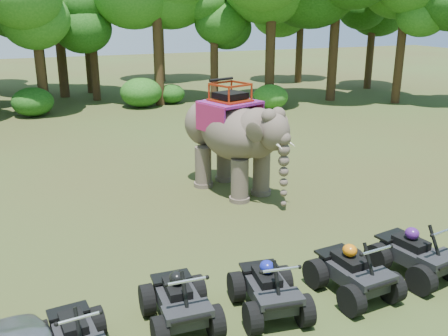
# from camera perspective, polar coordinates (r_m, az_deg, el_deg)

# --- Properties ---
(ground) EXTENTS (110.00, 110.00, 0.00)m
(ground) POSITION_cam_1_polar(r_m,az_deg,el_deg) (12.22, 2.15, -10.13)
(ground) COLOR #47381E
(ground) RESTS_ON ground
(elephant) EXTENTS (3.16, 4.65, 3.59)m
(elephant) POSITION_cam_1_polar(r_m,az_deg,el_deg) (15.93, 0.90, 3.56)
(elephant) COLOR brown
(elephant) RESTS_ON ground
(atv_0) EXTENTS (1.32, 1.71, 1.19)m
(atv_0) POSITION_cam_1_polar(r_m,az_deg,el_deg) (9.11, -16.64, -17.34)
(atv_0) COLOR black
(atv_0) RESTS_ON ground
(atv_1) EXTENTS (1.33, 1.78, 1.28)m
(atv_1) POSITION_cam_1_polar(r_m,az_deg,el_deg) (9.61, -5.12, -14.22)
(atv_1) COLOR black
(atv_1) RESTS_ON ground
(atv_2) EXTENTS (1.48, 1.88, 1.28)m
(atv_2) POSITION_cam_1_polar(r_m,az_deg,el_deg) (9.96, 5.19, -12.95)
(atv_2) COLOR black
(atv_2) RESTS_ON ground
(atv_3) EXTENTS (1.44, 1.88, 1.32)m
(atv_3) POSITION_cam_1_polar(r_m,az_deg,el_deg) (10.82, 14.62, -10.74)
(atv_3) COLOR black
(atv_3) RESTS_ON ground
(atv_4) EXTENTS (1.61, 2.01, 1.35)m
(atv_4) POSITION_cam_1_polar(r_m,az_deg,el_deg) (11.95, 21.15, -8.49)
(atv_4) COLOR black
(atv_4) RESTS_ON ground
(tree_0) EXTENTS (4.75, 4.75, 6.79)m
(tree_0) POSITION_cam_1_polar(r_m,az_deg,el_deg) (33.33, -14.74, 13.28)
(tree_0) COLOR #195114
(tree_0) RESTS_ON ground
(tree_1) EXTENTS (6.35, 6.35, 9.08)m
(tree_1) POSITION_cam_1_polar(r_m,az_deg,el_deg) (30.82, -7.64, 15.50)
(tree_1) COLOR #195114
(tree_1) RESTS_ON ground
(tree_2) EXTENTS (4.60, 4.60, 6.57)m
(tree_2) POSITION_cam_1_polar(r_m,az_deg,el_deg) (31.75, -1.13, 13.45)
(tree_2) COLOR #195114
(tree_2) RESTS_ON ground
(tree_3) EXTENTS (6.72, 6.72, 9.59)m
(tree_3) POSITION_cam_1_polar(r_m,az_deg,el_deg) (30.98, 5.39, 16.06)
(tree_3) COLOR #195114
(tree_3) RESTS_ON ground
(tree_4) EXTENTS (6.80, 6.80, 9.71)m
(tree_4) POSITION_cam_1_polar(r_m,az_deg,el_deg) (32.87, 12.59, 15.94)
(tree_4) COLOR #195114
(tree_4) RESTS_ON ground
(tree_5) EXTENTS (5.35, 5.35, 7.65)m
(tree_5) POSITION_cam_1_polar(r_m,az_deg,el_deg) (33.10, 19.62, 13.57)
(tree_5) COLOR #195114
(tree_5) RESTS_ON ground
(tree_33) EXTENTS (4.96, 4.96, 7.09)m
(tree_33) POSITION_cam_1_polar(r_m,az_deg,el_deg) (30.02, -20.48, 12.60)
(tree_33) COLOR #195114
(tree_33) RESTS_ON ground
(tree_35) EXTENTS (7.56, 7.56, 10.80)m
(tree_35) POSITION_cam_1_polar(r_m,az_deg,el_deg) (35.09, -18.53, 16.45)
(tree_35) COLOR #195114
(tree_35) RESTS_ON ground
(tree_36) EXTENTS (5.43, 5.43, 7.76)m
(tree_36) POSITION_cam_1_polar(r_m,az_deg,el_deg) (36.51, -15.36, 14.35)
(tree_36) COLOR #195114
(tree_36) RESTS_ON ground
(tree_38) EXTENTS (6.07, 6.07, 8.67)m
(tree_38) POSITION_cam_1_polar(r_m,az_deg,el_deg) (37.15, -20.53, 14.64)
(tree_38) COLOR #195114
(tree_38) RESTS_ON ground
(tree_39) EXTENTS (5.67, 5.67, 8.11)m
(tree_39) POSITION_cam_1_polar(r_m,az_deg,el_deg) (40.75, 8.70, 15.31)
(tree_39) COLOR #195114
(tree_39) RESTS_ON ground
(tree_43) EXTENTS (5.32, 5.32, 7.60)m
(tree_43) POSITION_cam_1_polar(r_m,az_deg,el_deg) (38.68, 16.51, 14.30)
(tree_43) COLOR #195114
(tree_43) RESTS_ON ground
(tree_44) EXTENTS (7.09, 7.09, 10.13)m
(tree_44) POSITION_cam_1_polar(r_m,az_deg,el_deg) (41.17, -7.41, 16.80)
(tree_44) COLOR #195114
(tree_44) RESTS_ON ground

